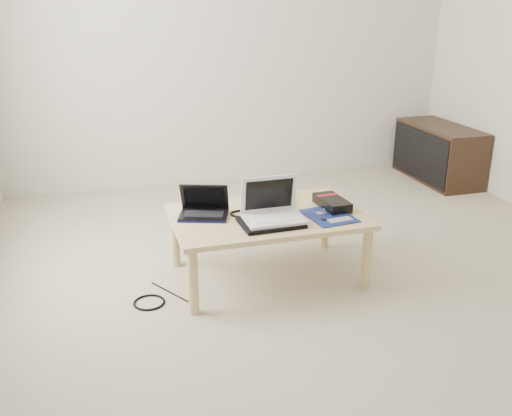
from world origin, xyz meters
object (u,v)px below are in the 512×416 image
object	(u,v)px
media_cabinet	(438,153)
white_laptop	(272,210)
netbook	(204,209)
gpu_box	(332,203)
coffee_table	(267,222)

from	to	relation	value
media_cabinet	white_laptop	bearing A→B (deg)	-143.75
media_cabinet	netbook	xyz separation A→B (m)	(-2.44, -1.33, 0.19)
netbook	gpu_box	distance (m)	0.76
white_laptop	media_cabinet	bearing A→B (deg)	36.25
media_cabinet	white_laptop	size ratio (longest dim) A/B	2.78
netbook	coffee_table	bearing A→B (deg)	-12.77
netbook	white_laptop	xyz separation A→B (m)	(0.35, -0.20, 0.03)
coffee_table	media_cabinet	xyz separation A→B (m)	(2.08, 1.41, -0.10)
media_cabinet	netbook	bearing A→B (deg)	-151.32
coffee_table	netbook	bearing A→B (deg)	167.23
netbook	gpu_box	world-z (taller)	netbook
white_laptop	gpu_box	distance (m)	0.43
gpu_box	netbook	bearing A→B (deg)	173.85
media_cabinet	netbook	world-z (taller)	netbook
media_cabinet	white_laptop	distance (m)	2.60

